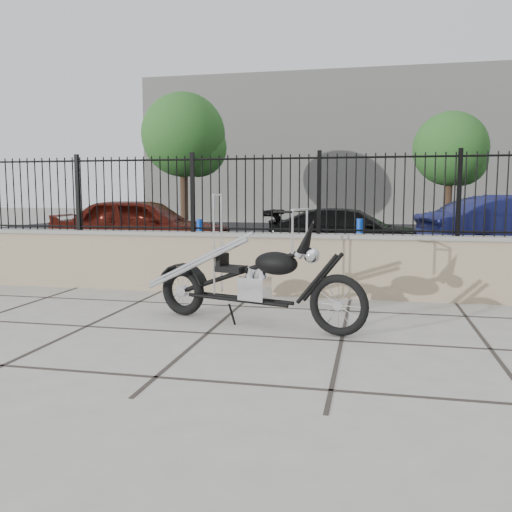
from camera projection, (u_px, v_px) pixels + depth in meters
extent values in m
plane|color=#99968E|center=(207.00, 333.00, 6.11)|extent=(90.00, 90.00, 0.00)
plane|color=black|center=(317.00, 240.00, 18.25)|extent=(30.00, 30.00, 0.00)
cube|color=gray|center=(254.00, 263.00, 8.49)|extent=(14.00, 0.36, 0.96)
cube|color=black|center=(254.00, 194.00, 8.36)|extent=(14.00, 0.08, 1.20)
cube|color=beige|center=(342.00, 151.00, 31.39)|extent=(22.00, 6.00, 8.00)
imported|color=#48110A|center=(143.00, 227.00, 13.10)|extent=(4.47, 2.02, 1.49)
imported|color=black|center=(351.00, 233.00, 13.19)|extent=(4.17, 1.78, 1.20)
cylinder|color=#0A59A4|center=(200.00, 246.00, 10.74)|extent=(0.14, 0.14, 1.06)
cylinder|color=#0C22B9|center=(359.00, 246.00, 10.73)|extent=(0.15, 0.15, 1.07)
cylinder|color=#382619|center=(184.00, 191.00, 22.90)|extent=(0.33, 0.33, 3.28)
sphere|color=#296325|center=(183.00, 131.00, 22.61)|extent=(3.50, 3.50, 3.50)
cylinder|color=#382619|center=(448.00, 198.00, 21.43)|extent=(0.27, 0.27, 2.71)
sphere|color=#286C2D|center=(451.00, 145.00, 21.18)|extent=(2.89, 2.89, 2.89)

